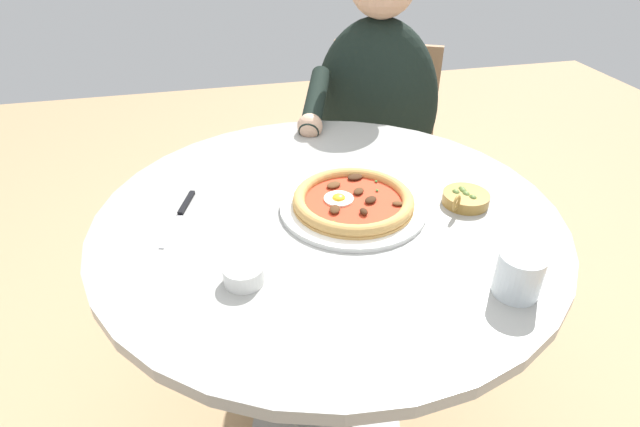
{
  "coord_description": "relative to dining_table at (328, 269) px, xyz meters",
  "views": [
    {
      "loc": [
        0.86,
        -0.22,
        1.33
      ],
      "look_at": [
        0.02,
        -0.02,
        0.76
      ],
      "focal_mm": 28.53,
      "sensor_mm": 36.0,
      "label": 1
    }
  ],
  "objects": [
    {
      "name": "cafe_chair_diner",
      "position": [
        -0.74,
        0.37,
        -0.08
      ],
      "size": [
        0.57,
        0.57,
        0.86
      ],
      "color": "#957050",
      "rests_on": "ground"
    },
    {
      "name": "water_glass",
      "position": [
        0.31,
        0.25,
        0.19
      ],
      "size": [
        0.08,
        0.08,
        0.08
      ],
      "color": "silver",
      "rests_on": "dining_table"
    },
    {
      "name": "olive_pan",
      "position": [
        0.03,
        0.29,
        0.17
      ],
      "size": [
        0.1,
        0.11,
        0.05
      ],
      "color": "olive",
      "rests_on": "dining_table"
    },
    {
      "name": "pizza_on_plate",
      "position": [
        -0.0,
        0.05,
        0.17
      ],
      "size": [
        0.31,
        0.31,
        0.04
      ],
      "color": "white",
      "rests_on": "dining_table"
    },
    {
      "name": "ramekin_capers",
      "position": [
        0.18,
        -0.19,
        0.17
      ],
      "size": [
        0.07,
        0.07,
        0.03
      ],
      "color": "white",
      "rests_on": "dining_table"
    },
    {
      "name": "diner_person",
      "position": [
        -0.61,
        0.31,
        -0.06
      ],
      "size": [
        0.46,
        0.52,
        1.18
      ],
      "color": "#282833",
      "rests_on": "ground"
    },
    {
      "name": "steak_knife",
      "position": [
        -0.07,
        -0.3,
        0.16
      ],
      "size": [
        0.19,
        0.07,
        0.01
      ],
      "color": "silver",
      "rests_on": "dining_table"
    },
    {
      "name": "dining_table",
      "position": [
        0.0,
        0.0,
        0.0
      ],
      "size": [
        0.97,
        0.97,
        0.75
      ],
      "color": "#999993",
      "rests_on": "ground"
    }
  ]
}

